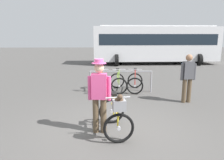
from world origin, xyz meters
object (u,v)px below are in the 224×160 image
at_px(racked_bike_lime, 118,82).
at_px(racked_bike_orange, 101,82).
at_px(racked_bike_red, 135,82).
at_px(featured_bicycle, 116,114).
at_px(bus_distant, 155,43).
at_px(pedestrian_with_backpack, 187,75).
at_px(person_with_featured_bike, 99,93).

bearing_deg(racked_bike_lime, racked_bike_orange, 179.26).
distance_m(racked_bike_lime, racked_bike_red, 0.70).
xyz_separation_m(racked_bike_red, featured_bicycle, (-0.97, -3.85, 0.12)).
bearing_deg(featured_bicycle, racked_bike_lime, 86.04).
distance_m(racked_bike_orange, racked_bike_red, 1.40).
xyz_separation_m(racked_bike_red, bus_distant, (2.84, 8.84, 1.37)).
xyz_separation_m(pedestrian_with_backpack, bus_distant, (1.30, 10.37, 0.80)).
xyz_separation_m(racked_bike_lime, featured_bicycle, (-0.27, -3.86, 0.12)).
xyz_separation_m(person_with_featured_bike, pedestrian_with_backpack, (2.88, 2.19, -0.01)).
xyz_separation_m(racked_bike_red, person_with_featured_bike, (-1.34, -3.72, 0.58)).
xyz_separation_m(featured_bicycle, person_with_featured_bike, (-0.37, 0.13, 0.46)).
bearing_deg(person_with_featured_bike, bus_distant, 71.61).
bearing_deg(pedestrian_with_backpack, bus_distant, 82.88).
xyz_separation_m(racked_bike_orange, featured_bicycle, (0.43, -3.87, 0.12)).
bearing_deg(racked_bike_lime, pedestrian_with_backpack, -34.53).
relative_size(racked_bike_lime, bus_distant, 0.11).
bearing_deg(person_with_featured_bike, racked_bike_orange, 90.98).
relative_size(racked_bike_red, bus_distant, 0.12).
distance_m(racked_bike_orange, racked_bike_lime, 0.70).
distance_m(featured_bicycle, bus_distant, 13.31).
bearing_deg(racked_bike_orange, pedestrian_with_backpack, -27.81).
xyz_separation_m(racked_bike_red, pedestrian_with_backpack, (1.54, -1.53, 0.57)).
distance_m(person_with_featured_bike, pedestrian_with_backpack, 3.62).
bearing_deg(bus_distant, racked_bike_lime, -111.85).
bearing_deg(bus_distant, racked_bike_orange, -115.68).
relative_size(racked_bike_orange, featured_bicycle, 0.94).
bearing_deg(person_with_featured_bike, featured_bicycle, -19.81).
xyz_separation_m(racked_bike_orange, pedestrian_with_backpack, (2.94, -1.55, 0.57)).
xyz_separation_m(racked_bike_lime, person_with_featured_bike, (-0.64, -3.73, 0.58)).
height_order(racked_bike_lime, pedestrian_with_backpack, pedestrian_with_backpack).
relative_size(racked_bike_orange, racked_bike_red, 0.97).
distance_m(racked_bike_lime, person_with_featured_bike, 3.83).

